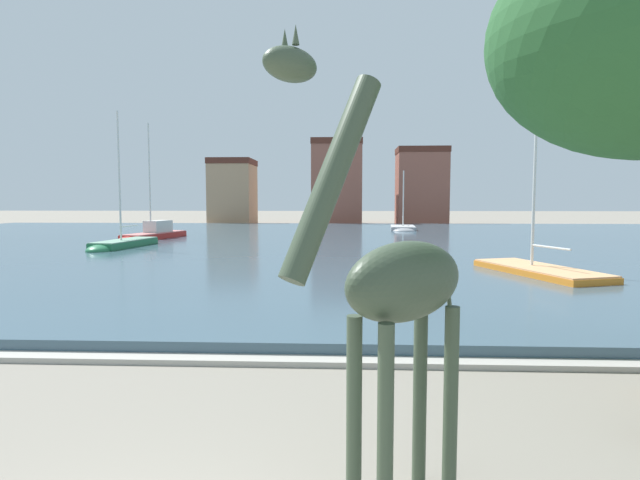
{
  "coord_description": "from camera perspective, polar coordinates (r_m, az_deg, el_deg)",
  "views": [
    {
      "loc": [
        1.98,
        -3.63,
        3.34
      ],
      "look_at": [
        1.31,
        10.66,
        2.2
      ],
      "focal_mm": 28.39,
      "sensor_mm": 36.0,
      "label": 1
    }
  ],
  "objects": [
    {
      "name": "harbor_water",
      "position": [
        37.62,
        -0.36,
        -0.28
      ],
      "size": [
        82.91,
        54.3,
        0.35
      ],
      "primitive_type": "cube",
      "color": "#3D5666",
      "rests_on": "ground"
    },
    {
      "name": "quay_edge_coping",
      "position": [
        10.74,
        -8.3,
        -13.26
      ],
      "size": [
        82.91,
        0.5,
        0.12
      ],
      "primitive_type": "cube",
      "color": "#ADA89E",
      "rests_on": "ground"
    },
    {
      "name": "sailboat_orange",
      "position": [
        22.81,
        22.48,
        -3.34
      ],
      "size": [
        4.1,
        7.3,
        6.98
      ],
      "color": "orange",
      "rests_on": "ground"
    },
    {
      "name": "sailboat_green",
      "position": [
        33.97,
        -21.61,
        -0.64
      ],
      "size": [
        2.33,
        6.49,
        8.81
      ],
      "color": "#236B42",
      "rests_on": "ground"
    },
    {
      "name": "townhouse_tall_gabled",
      "position": [
        70.83,
        11.36,
        5.98
      ],
      "size": [
        6.84,
        5.26,
        10.43
      ],
      "color": "#8E5142",
      "rests_on": "ground"
    },
    {
      "name": "townhouse_corner_house",
      "position": [
        70.11,
        1.92,
        6.51
      ],
      "size": [
        6.82,
        7.63,
        11.46
      ],
      "color": "#8E5142",
      "rests_on": "ground"
    },
    {
      "name": "giraffe_statue",
      "position": [
        5.22,
        8.69,
        -5.74
      ],
      "size": [
        2.18,
        2.18,
        4.72
      ],
      "color": "#3D4C38",
      "rests_on": "ground"
    },
    {
      "name": "sailboat_red",
      "position": [
        40.69,
        -18.5,
        0.45
      ],
      "size": [
        3.25,
        7.63,
        9.11
      ],
      "color": "red",
      "rests_on": "ground"
    },
    {
      "name": "sailboat_grey",
      "position": [
        51.1,
        9.34,
        1.17
      ],
      "size": [
        2.78,
        6.25,
        6.24
      ],
      "color": "#939399",
      "rests_on": "ground"
    },
    {
      "name": "townhouse_end_terrace",
      "position": [
        71.0,
        -9.78,
        5.39
      ],
      "size": [
        5.77,
        7.02,
        8.91
      ],
      "color": "tan",
      "rests_on": "ground"
    }
  ]
}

